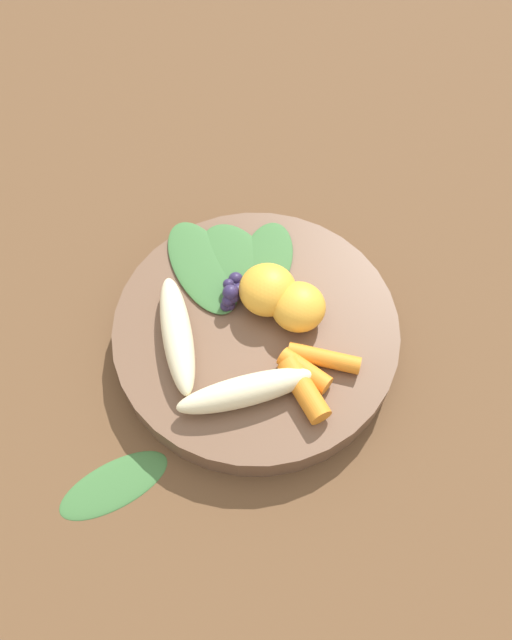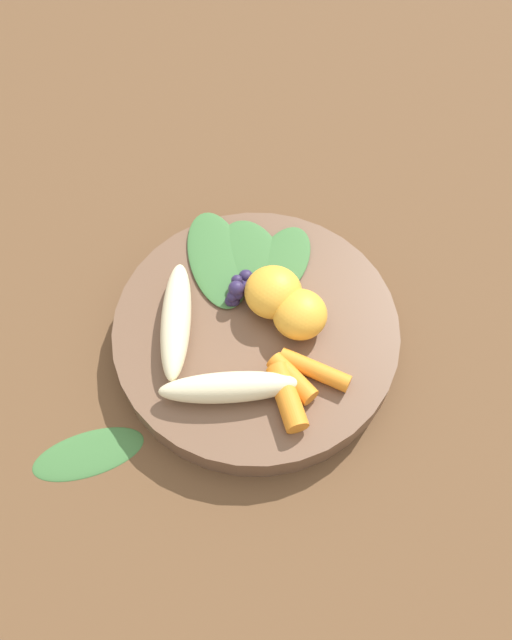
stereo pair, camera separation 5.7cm
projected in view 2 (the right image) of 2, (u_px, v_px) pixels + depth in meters
The scene contains 14 objects.
ground_plane at pixel (256, 341), 0.61m from camera, with size 2.40×2.40×0.00m, color brown.
bowl at pixel (256, 333), 0.60m from camera, with size 0.26×0.26×0.03m, color brown.
banana_peeled_left at pixel (229, 387), 0.54m from camera, with size 0.12×0.03×0.03m, color beige.
banana_peeled_right at pixel (176, 320), 0.57m from camera, with size 0.12×0.03×0.03m, color beige.
orange_segment_near at pixel (273, 292), 0.58m from camera, with size 0.05×0.05×0.04m, color #F4A833.
orange_segment_far at pixel (300, 314), 0.57m from camera, with size 0.05×0.05×0.04m, color #F4A833.
carrot_front at pixel (287, 397), 0.54m from camera, with size 0.02×0.02×0.06m, color orange.
carrot_mid_left at pixel (292, 379), 0.55m from camera, with size 0.02×0.02×0.05m, color orange.
carrot_mid_right at pixel (315, 370), 0.55m from camera, with size 0.02×0.02×0.06m, color orange.
blueberry_pile at pixel (242, 289), 0.59m from camera, with size 0.04×0.03×0.03m.
kale_leaf_left at pixel (282, 262), 0.62m from camera, with size 0.09×0.05×0.01m, color #3D7038.
kale_leaf_right at pixel (251, 257), 0.62m from camera, with size 0.09×0.06×0.01m, color #3D7038.
kale_leaf_rear at pixel (217, 259), 0.62m from camera, with size 0.12×0.05×0.01m, color #3D7038.
kale_leaf_stray at pixel (88, 453), 0.55m from camera, with size 0.10×0.04×0.01m, color #3D7038.
Camera 2 is at (0.28, 0.03, 0.54)m, focal length 35.87 mm.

